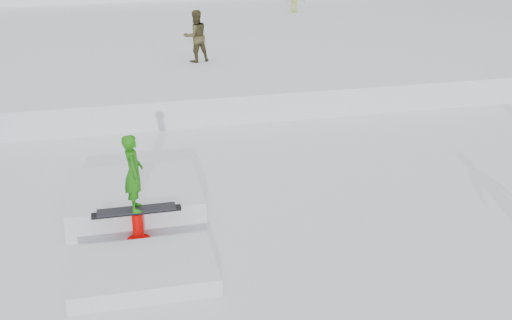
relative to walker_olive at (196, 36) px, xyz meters
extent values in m
plane|color=white|center=(-0.60, -10.99, -1.63)|extent=(120.00, 120.00, 0.00)
cube|color=white|center=(-0.60, 5.01, -1.23)|extent=(50.00, 18.00, 0.80)
imported|color=#423B1E|center=(0.00, 0.00, 0.00)|extent=(0.93, 0.81, 1.65)
cube|color=white|center=(-2.48, -8.45, -1.36)|extent=(2.60, 2.20, 0.54)
cube|color=white|center=(-2.48, -10.95, -1.48)|extent=(2.40, 1.60, 0.30)
cylinder|color=#F90B07|center=(-2.48, -9.75, -1.60)|extent=(0.44, 0.44, 0.06)
cylinder|color=#F90B07|center=(-2.48, -9.75, -1.33)|extent=(0.20, 0.20, 0.60)
cube|color=black|center=(-2.48, -9.75, -1.00)|extent=(1.60, 0.16, 0.06)
cube|color=black|center=(-2.48, -9.75, -0.95)|extent=(1.40, 0.28, 0.03)
imported|color=#1A730D|center=(-2.48, -9.75, -0.22)|extent=(0.34, 0.52, 1.42)
camera|label=1|loc=(-2.68, -20.21, 4.42)|focal=45.00mm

